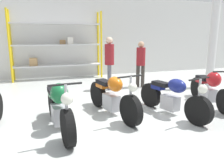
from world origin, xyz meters
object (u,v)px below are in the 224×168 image
(motorcycle_green, at_px, (59,107))
(motorcycle_blue, at_px, (173,97))
(person_browsing, at_px, (141,61))
(motorcycle_orange, at_px, (112,96))
(motorcycle_red, at_px, (211,88))
(shelving_rack, at_px, (57,46))
(person_near_rack, at_px, (109,59))

(motorcycle_green, xyz_separation_m, motorcycle_blue, (2.60, 0.02, -0.04))
(person_browsing, bearing_deg, motorcycle_orange, -6.03)
(motorcycle_blue, bearing_deg, motorcycle_orange, -122.07)
(motorcycle_green, relative_size, motorcycle_orange, 1.00)
(motorcycle_green, xyz_separation_m, motorcycle_red, (4.02, 0.37, -0.01))
(shelving_rack, height_order, motorcycle_red, shelving_rack)
(motorcycle_orange, height_order, person_near_rack, person_near_rack)
(person_browsing, xyz_separation_m, person_near_rack, (-1.19, -0.01, 0.10))
(person_near_rack, bearing_deg, motorcycle_red, 149.19)
(shelving_rack, height_order, motorcycle_orange, shelving_rack)
(shelving_rack, relative_size, motorcycle_red, 1.86)
(motorcycle_blue, xyz_separation_m, person_near_rack, (-0.65, 2.87, 0.64))
(motorcycle_green, distance_m, person_browsing, 4.31)
(motorcycle_green, distance_m, motorcycle_orange, 1.34)
(motorcycle_green, height_order, person_browsing, person_browsing)
(person_browsing, bearing_deg, motorcycle_red, 50.71)
(motorcycle_green, bearing_deg, person_browsing, 127.17)
(motorcycle_blue, distance_m, person_browsing, 2.98)
(person_browsing, bearing_deg, shelving_rack, -101.42)
(motorcycle_green, bearing_deg, person_near_rack, 140.37)
(shelving_rack, distance_m, motorcycle_orange, 5.15)
(motorcycle_orange, xyz_separation_m, motorcycle_red, (2.76, -0.09, 0.00))
(shelving_rack, bearing_deg, person_browsing, -43.06)
(shelving_rack, relative_size, motorcycle_blue, 1.82)
(shelving_rack, distance_m, motorcycle_red, 6.31)
(motorcycle_blue, relative_size, person_browsing, 1.26)
(person_browsing, height_order, person_near_rack, person_near_rack)
(shelving_rack, bearing_deg, motorcycle_orange, -80.36)
(shelving_rack, relative_size, person_near_rack, 2.10)
(person_browsing, bearing_deg, motorcycle_green, -15.62)
(motorcycle_red, bearing_deg, motorcycle_green, -71.83)
(motorcycle_green, bearing_deg, motorcycle_blue, 84.95)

